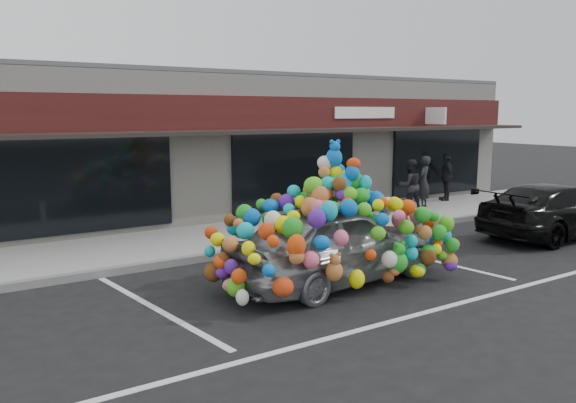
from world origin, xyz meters
TOP-DOWN VIEW (x-y plane):
  - ground at (0.00, 0.00)m, footprint 90.00×90.00m
  - shop_building at (0.00, 8.44)m, footprint 24.00×7.20m
  - sidewalk at (0.00, 4.00)m, footprint 26.00×3.00m
  - kerb at (0.00, 2.50)m, footprint 26.00×0.18m
  - parking_stripe_left at (-3.20, 0.20)m, footprint 0.73×4.37m
  - parking_stripe_mid at (2.80, 0.20)m, footprint 0.73×4.37m
  - parking_stripe_right at (8.20, 0.20)m, footprint 0.73×4.37m
  - lane_line at (2.00, -2.30)m, footprint 14.00×0.12m
  - toy_car at (0.13, -0.21)m, footprint 3.14×4.82m
  - black_sedan at (7.32, -0.15)m, footprint 2.01×4.76m
  - pedestrian_a at (6.99, 4.19)m, footprint 0.72×0.64m
  - pedestrian_b at (6.26, 4.04)m, footprint 0.91×0.79m
  - pedestrian_c at (8.84, 4.91)m, footprint 1.02×0.79m

SIDE VIEW (x-z plane):
  - ground at x=0.00m, z-range 0.00..0.00m
  - parking_stripe_left at x=-3.20m, z-range 0.00..0.01m
  - parking_stripe_mid at x=2.80m, z-range 0.00..0.01m
  - parking_stripe_right at x=8.20m, z-range 0.00..0.01m
  - lane_line at x=2.00m, z-range 0.00..0.01m
  - sidewalk at x=0.00m, z-range 0.00..0.15m
  - kerb at x=0.00m, z-range -0.01..0.15m
  - black_sedan at x=7.32m, z-range 0.00..1.37m
  - toy_car at x=0.13m, z-range -0.43..2.26m
  - pedestrian_b at x=6.26m, z-range 0.15..1.74m
  - pedestrian_c at x=8.84m, z-range 0.15..1.77m
  - pedestrian_a at x=6.99m, z-range 0.15..1.81m
  - shop_building at x=0.00m, z-range 0.01..4.32m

